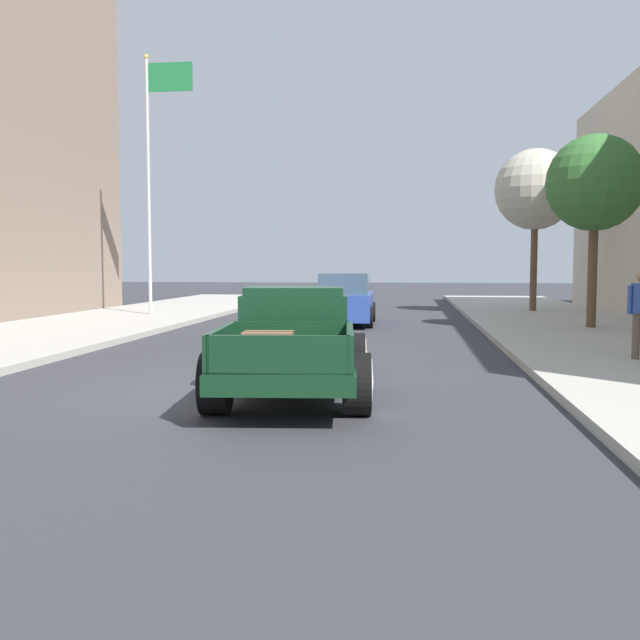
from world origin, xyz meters
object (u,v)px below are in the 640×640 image
at_px(flagpole, 154,156).
at_px(street_tree_third, 535,190).
at_px(street_tree_second, 595,184).
at_px(hotrod_truck_dark_green, 295,343).
at_px(car_background_blue, 345,301).

height_order(flagpole, street_tree_third, flagpole).
relative_size(street_tree_second, street_tree_third, 0.87).
bearing_deg(hotrod_truck_dark_green, street_tree_third, 70.46).
distance_m(car_background_blue, street_tree_second, 8.16).
bearing_deg(flagpole, street_tree_third, 15.14).
distance_m(street_tree_second, street_tree_third, 7.62).
bearing_deg(street_tree_third, street_tree_second, -87.34).
xyz_separation_m(street_tree_second, street_tree_third, (-0.35, 7.59, 0.61)).
relative_size(flagpole, street_tree_second, 1.69).
distance_m(car_background_blue, street_tree_third, 9.76).
relative_size(car_background_blue, flagpole, 0.47).
bearing_deg(hotrod_truck_dark_green, flagpole, 116.77).
distance_m(flagpole, street_tree_second, 14.76).
xyz_separation_m(hotrod_truck_dark_green, flagpole, (-7.32, 14.52, 5.02)).
bearing_deg(street_tree_third, hotrod_truck_dark_green, -109.54).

